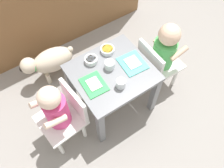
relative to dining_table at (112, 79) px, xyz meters
The scene contains 11 objects.
ground_plane 0.35m from the dining_table, ahead, with size 7.00×7.00×0.00m, color gray.
dining_table is the anchor object (origin of this frame).
seated_child_left 0.43m from the dining_table, behind, with size 0.31×0.31×0.64m.
seated_child_right 0.43m from the dining_table, ahead, with size 0.28×0.28×0.63m.
dog 0.60m from the dining_table, 117.42° to the left, with size 0.45×0.21×0.30m.
food_tray_left 0.18m from the dining_table, behind, with size 0.15×0.18×0.02m.
food_tray_right 0.18m from the dining_table, ahead, with size 0.17×0.19×0.02m.
water_cup_left 0.17m from the dining_table, 97.53° to the right, with size 0.06×0.06×0.06m.
water_cup_right 0.12m from the dining_table, 79.00° to the left, with size 0.07×0.07×0.06m.
veggie_bowl_near 0.21m from the dining_table, 66.16° to the left, with size 0.10×0.10×0.03m.
cereal_bowl_right_side 0.20m from the dining_table, 115.54° to the left, with size 0.09×0.09×0.04m.
Camera 1 is at (-0.51, -0.76, 1.72)m, focal length 38.05 mm.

